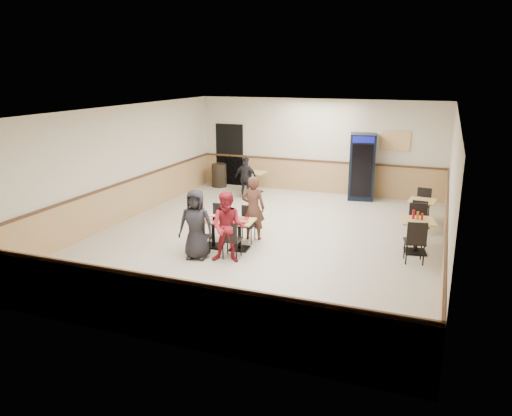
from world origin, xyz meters
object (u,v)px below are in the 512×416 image
at_px(main_table, 226,229).
at_px(trash_bin, 219,175).
at_px(side_table_far, 421,209).
at_px(pepsi_cooler, 362,167).
at_px(diner_man_opposite, 253,208).
at_px(diner_woman_right, 228,227).
at_px(diner_woman_left, 196,224).
at_px(back_table, 255,179).
at_px(side_table_near, 417,231).
at_px(lone_diner, 246,178).

height_order(main_table, trash_bin, trash_bin).
xyz_separation_m(side_table_far, trash_bin, (-6.70, 2.24, -0.06)).
height_order(main_table, pepsi_cooler, pepsi_cooler).
bearing_deg(diner_man_opposite, pepsi_cooler, -121.94).
bearing_deg(diner_woman_right, main_table, 105.93).
relative_size(side_table_far, trash_bin, 0.88).
xyz_separation_m(main_table, diner_woman_left, (-0.34, -0.79, 0.30)).
distance_m(side_table_far, back_table, 5.59).
xyz_separation_m(diner_woman_left, diner_man_opposite, (0.67, 1.58, 0.01)).
bearing_deg(side_table_near, lone_diner, 148.83).
height_order(side_table_near, trash_bin, trash_bin).
height_order(diner_woman_right, side_table_far, diner_woman_right).
relative_size(diner_man_opposite, side_table_near, 1.85).
relative_size(main_table, side_table_far, 1.87).
distance_m(side_table_near, back_table, 6.58).
bearing_deg(trash_bin, diner_man_opposite, -57.00).
distance_m(diner_woman_right, diner_man_opposite, 1.52).
xyz_separation_m(side_table_near, trash_bin, (-6.71, 4.30, -0.10)).
height_order(diner_woman_right, back_table, diner_woman_right).
height_order(diner_woman_left, side_table_far, diner_woman_left).
distance_m(diner_woman_left, pepsi_cooler, 6.78).
height_order(diner_woman_left, back_table, diner_woman_left).
xyz_separation_m(lone_diner, pepsi_cooler, (3.35, 1.16, 0.36)).
distance_m(lone_diner, pepsi_cooler, 3.57).
height_order(diner_woman_right, side_table_near, diner_woman_right).
distance_m(diner_woman_left, back_table, 6.02).
xyz_separation_m(diner_man_opposite, lone_diner, (-1.61, 3.59, -0.11)).
height_order(lone_diner, back_table, lone_diner).
height_order(diner_man_opposite, back_table, diner_man_opposite).
xyz_separation_m(diner_woman_left, trash_bin, (-2.38, 6.29, -0.35)).
height_order(diner_man_opposite, lone_diner, diner_man_opposite).
relative_size(diner_woman_right, trash_bin, 1.90).
bearing_deg(side_table_near, diner_woman_right, -151.97).
xyz_separation_m(diner_man_opposite, pepsi_cooler, (1.74, 4.75, 0.25)).
relative_size(main_table, diner_man_opposite, 0.86).
bearing_deg(diner_woman_left, side_table_far, 32.15).
bearing_deg(back_table, lone_diner, -90.00).
bearing_deg(pepsi_cooler, trash_bin, 171.44).
xyz_separation_m(diner_man_opposite, side_table_far, (3.64, 2.47, -0.30)).
bearing_deg(side_table_near, diner_man_opposite, -173.67).
height_order(pepsi_cooler, trash_bin, pepsi_cooler).
height_order(diner_woman_left, diner_woman_right, diner_woman_right).
relative_size(main_table, trash_bin, 1.65).
xyz_separation_m(diner_woman_left, side_table_far, (4.32, 4.05, -0.29)).
distance_m(main_table, side_table_near, 4.16).
height_order(main_table, side_table_near, side_table_near).
bearing_deg(pepsi_cooler, side_table_near, -75.31).
xyz_separation_m(diner_woman_right, pepsi_cooler, (1.70, 6.27, 0.26)).
bearing_deg(trash_bin, side_table_near, -32.68).
height_order(main_table, lone_diner, lone_diner).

